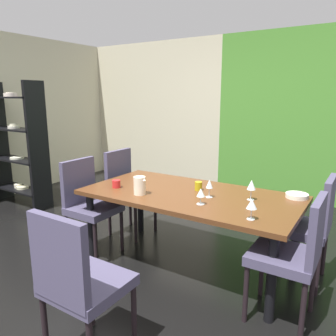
# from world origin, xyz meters

# --- Properties ---
(ground_plane) EXTENTS (5.92, 5.41, 0.02)m
(ground_plane) POSITION_xyz_m (0.00, 0.00, -0.01)
(ground_plane) COLOR black
(back_panel_interior) EXTENTS (2.81, 0.10, 2.54)m
(back_panel_interior) POSITION_xyz_m (-1.55, 2.65, 1.27)
(back_panel_interior) COLOR beige
(back_panel_interior) RESTS_ON ground_plane
(garden_window_panel) EXTENTS (3.11, 0.10, 2.54)m
(garden_window_panel) POSITION_xyz_m (1.40, 2.65, 1.27)
(garden_window_panel) COLOR #498A30
(garden_window_panel) RESTS_ON ground_plane
(dining_table) EXTENTS (1.95, 1.00, 0.72)m
(dining_table) POSITION_xyz_m (0.69, 0.03, 0.64)
(dining_table) COLOR #583119
(dining_table) RESTS_ON ground_plane
(chair_right_near) EXTENTS (0.44, 0.44, 0.94)m
(chair_right_near) POSITION_xyz_m (1.69, -0.28, 0.54)
(chair_right_near) COLOR #48435E
(chair_right_near) RESTS_ON ground_plane
(chair_right_far) EXTENTS (0.44, 0.44, 0.95)m
(chair_right_far) POSITION_xyz_m (1.69, 0.34, 0.54)
(chair_right_far) COLOR #48435E
(chair_right_far) RESTS_ON ground_plane
(chair_left_near) EXTENTS (0.45, 0.44, 0.97)m
(chair_left_near) POSITION_xyz_m (-0.31, -0.28, 0.55)
(chair_left_near) COLOR #48435E
(chair_left_near) RESTS_ON ground_plane
(chair_head_near) EXTENTS (0.44, 0.44, 0.98)m
(chair_head_near) POSITION_xyz_m (0.71, -1.34, 0.55)
(chair_head_near) COLOR #48435E
(chair_head_near) RESTS_ON ground_plane
(chair_left_far) EXTENTS (0.45, 0.44, 0.97)m
(chair_left_far) POSITION_xyz_m (-0.31, 0.34, 0.55)
(chair_left_far) COLOR #48435E
(chair_left_far) RESTS_ON ground_plane
(display_shelf) EXTENTS (1.01, 0.31, 1.78)m
(display_shelf) POSITION_xyz_m (-2.30, 0.30, 0.90)
(display_shelf) COLOR black
(display_shelf) RESTS_ON ground_plane
(wine_glass_east) EXTENTS (0.08, 0.08, 0.15)m
(wine_glass_east) POSITION_xyz_m (1.37, -0.30, 0.83)
(wine_glass_east) COLOR silver
(wine_glass_east) RESTS_ON dining_table
(wine_glass_right) EXTENTS (0.07, 0.07, 0.14)m
(wine_glass_right) POSITION_xyz_m (0.92, -0.20, 0.81)
(wine_glass_right) COLOR silver
(wine_glass_right) RESTS_ON dining_table
(wine_glass_left) EXTENTS (0.07, 0.07, 0.18)m
(wine_glass_left) POSITION_xyz_m (1.23, 0.13, 0.85)
(wine_glass_left) COLOR silver
(wine_glass_left) RESTS_ON dining_table
(wine_glass_center) EXTENTS (0.06, 0.06, 0.16)m
(wine_glass_center) POSITION_xyz_m (0.89, 0.01, 0.83)
(wine_glass_center) COLOR silver
(wine_glass_center) RESTS_ON dining_table
(serving_bowl_near_window) EXTENTS (0.19, 0.19, 0.04)m
(serving_bowl_near_window) POSITION_xyz_m (1.55, 0.41, 0.74)
(serving_bowl_near_window) COLOR white
(serving_bowl_near_window) RESTS_ON dining_table
(cup_rear) EXTENTS (0.07, 0.07, 0.08)m
(cup_rear) POSITION_xyz_m (0.71, 0.16, 0.76)
(cup_rear) COLOR #AC9615
(cup_rear) RESTS_ON dining_table
(cup_north) EXTENTS (0.08, 0.08, 0.07)m
(cup_north) POSITION_xyz_m (0.00, -0.19, 0.75)
(cup_north) COLOR red
(cup_north) RESTS_ON dining_table
(pitcher_near_shelf) EXTENTS (0.12, 0.11, 0.17)m
(pitcher_near_shelf) POSITION_xyz_m (0.33, -0.24, 0.80)
(pitcher_near_shelf) COLOR #F7E7C7
(pitcher_near_shelf) RESTS_ON dining_table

